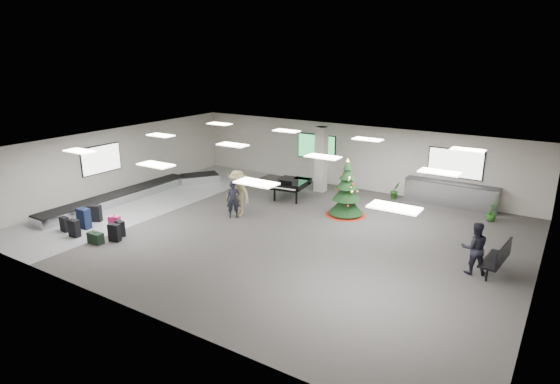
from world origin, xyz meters
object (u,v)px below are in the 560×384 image
Objects in this scene: pink_suitcase at (115,224)px; potted_plant_left at (395,190)px; christmas_tree at (346,196)px; traveler_a at (233,200)px; baggage_carousel at (136,193)px; traveler_bench at (475,248)px; bench at (498,257)px; traveler_b at (238,193)px; service_counter at (451,194)px; potted_plant_right at (491,212)px; grand_piano at (291,184)px.

potted_plant_left reaches higher than pink_suitcase.
christmas_tree reaches higher than pink_suitcase.
pink_suitcase is at bearing -162.20° from traveler_a.
baggage_carousel is 15.09m from traveler_bench.
traveler_b reaches higher than bench.
bench is 7.90m from potted_plant_left.
pink_suitcase reaches higher than baggage_carousel.
traveler_b is (-7.20, -6.16, 0.43)m from service_counter.
service_counter is at bearing 5.81° from traveler_a.
bench reaches higher than potted_plant_right.
grand_piano is at bearing -167.42° from potted_plant_right.
christmas_tree is at bearing -18.99° from grand_piano.
christmas_tree is 6.32m from traveler_bench.
pink_suitcase is at bearing -118.09° from traveler_b.
christmas_tree is at bearing -133.44° from service_counter.
christmas_tree is 6.80m from bench.
grand_piano is at bearing 168.62° from christmas_tree.
potted_plant_left is at bearing 57.27° from traveler_b.
traveler_b is at bearing 30.20° from pink_suitcase.
potted_plant_right is at bearing 12.23° from pink_suitcase.
potted_plant_left is (-4.67, 6.13, -0.43)m from traveler_bench.
service_counter is at bearing 27.67° from baggage_carousel.
traveler_a is (-10.11, -0.31, 0.19)m from bench.
traveler_b is at bearing -174.03° from bench.
pink_suitcase is 4.98m from traveler_b.
potted_plant_left is at bearing 73.47° from christmas_tree.
traveler_bench is at bearing -26.60° from christmas_tree.
potted_plant_right is at bearing 106.97° from bench.
service_counter is 7.20m from grand_piano.
bench is (6.32, -2.52, -0.26)m from christmas_tree.
baggage_carousel is 11.82× the size of potted_plant_left.
traveler_a is at bearing 2.96° from baggage_carousel.
potted_plant_right is at bearing 35.51° from traveler_b.
christmas_tree reaches higher than traveler_b.
traveler_b is at bearing -109.05° from grand_piano.
bench is at bearing -26.04° from grand_piano.
grand_piano is 2.64× the size of potted_plant_right.
bench reaches higher than baggage_carousel.
potted_plant_right reaches higher than baggage_carousel.
pink_suitcase is 0.90× the size of potted_plant_right.
baggage_carousel is 9.94m from christmas_tree.
grand_piano is 1.17× the size of bench.
pink_suitcase is 12.81m from traveler_bench.
service_counter is 2.46m from potted_plant_left.
christmas_tree reaches higher than service_counter.
traveler_a is at bearing -172.42° from bench.
grand_piano and bench have the same top height.
bench is (15.74, 0.60, 0.37)m from baggage_carousel.
pink_suitcase is 13.53m from bench.
traveler_b reaches higher than grand_piano.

